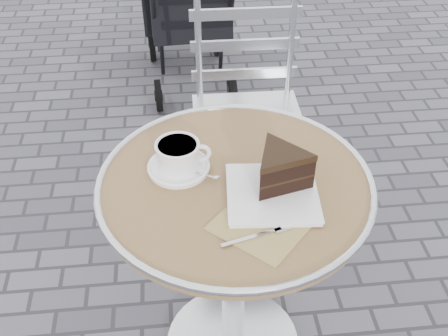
{
  "coord_description": "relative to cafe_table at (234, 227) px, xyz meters",
  "views": [
    {
      "loc": [
        -0.14,
        -1.08,
        1.67
      ],
      "look_at": [
        -0.03,
        0.0,
        0.78
      ],
      "focal_mm": 45.0,
      "sensor_mm": 36.0,
      "label": 1
    }
  ],
  "objects": [
    {
      "name": "baby_stroller",
      "position": [
        -0.05,
        1.83,
        -0.13
      ],
      "size": [
        0.48,
        0.96,
        0.97
      ],
      "rotation": [
        0.0,
        0.0,
        0.06
      ],
      "color": "black",
      "rests_on": "ground"
    },
    {
      "name": "cappuccino_set",
      "position": [
        -0.14,
        0.07,
        0.2
      ],
      "size": [
        0.18,
        0.16,
        0.08
      ],
      "rotation": [
        0.0,
        0.0,
        0.05
      ],
      "color": "white",
      "rests_on": "cafe_table"
    },
    {
      "name": "cake_plate_set",
      "position": [
        0.1,
        -0.05,
        0.22
      ],
      "size": [
        0.31,
        0.36,
        0.12
      ],
      "rotation": [
        0.0,
        0.0,
        -0.08
      ],
      "color": "#9D8256",
      "rests_on": "cafe_table"
    },
    {
      "name": "bistro_chair",
      "position": [
        0.13,
        0.72,
        -0.0
      ],
      "size": [
        0.41,
        0.41,
        0.91
      ],
      "rotation": [
        0.0,
        0.0,
        -0.02
      ],
      "color": "silver",
      "rests_on": "ground"
    },
    {
      "name": "cafe_table",
      "position": [
        0.0,
        0.0,
        0.0
      ],
      "size": [
        0.72,
        0.72,
        0.74
      ],
      "color": "silver",
      "rests_on": "ground"
    }
  ]
}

